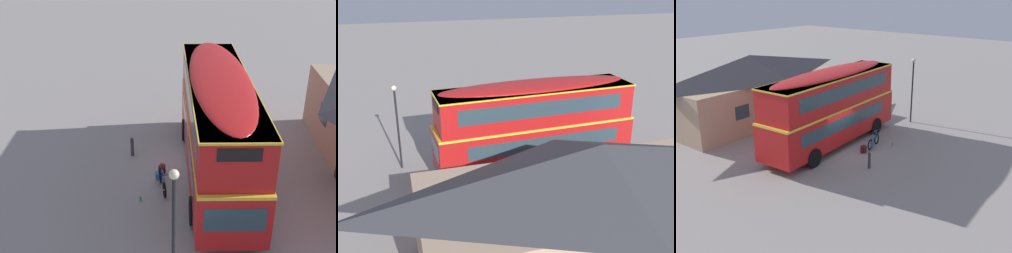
{
  "view_description": "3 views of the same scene",
  "coord_description": "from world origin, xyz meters",
  "views": [
    {
      "loc": [
        17.21,
        -0.21,
        10.69
      ],
      "look_at": [
        0.18,
        -1.22,
        2.06
      ],
      "focal_mm": 46.02,
      "sensor_mm": 36.0,
      "label": 1
    },
    {
      "loc": [
        7.56,
        20.69,
        10.69
      ],
      "look_at": [
        1.81,
        -1.06,
        1.66
      ],
      "focal_mm": 44.43,
      "sensor_mm": 36.0,
      "label": 2
    },
    {
      "loc": [
        -17.51,
        -14.87,
        9.56
      ],
      "look_at": [
        0.69,
        -0.08,
        1.45
      ],
      "focal_mm": 43.45,
      "sensor_mm": 36.0,
      "label": 3
    }
  ],
  "objects": [
    {
      "name": "double_decker_bus",
      "position": [
        0.76,
        0.92,
        2.65
      ],
      "size": [
        10.97,
        3.28,
        4.79
      ],
      "color": "black",
      "rests_on": "ground"
    },
    {
      "name": "water_bottle_green_metal",
      "position": [
        2.95,
        -2.19,
        0.1
      ],
      "size": [
        0.08,
        0.08,
        0.22
      ],
      "color": "green",
      "rests_on": "ground"
    },
    {
      "name": "pub_building",
      "position": [
        1.05,
        9.05,
        2.47
      ],
      "size": [
        13.34,
        6.25,
        4.84
      ],
      "color": "tan",
      "rests_on": "ground"
    },
    {
      "name": "kerb_bollard",
      "position": [
        -0.69,
        -3.0,
        0.5
      ],
      "size": [
        0.16,
        0.16,
        0.97
      ],
      "color": "#333338",
      "rests_on": "ground"
    },
    {
      "name": "touring_bicycle",
      "position": [
        2.0,
        -1.37,
        0.37
      ],
      "size": [
        1.73,
        0.7,
        1.04
      ],
      "color": "black",
      "rests_on": "ground"
    },
    {
      "name": "street_lamp",
      "position": [
        7.89,
        -0.61,
        2.91
      ],
      "size": [
        0.28,
        0.28,
        4.72
      ],
      "color": "black",
      "rests_on": "ground"
    },
    {
      "name": "ground_plane",
      "position": [
        0.0,
        0.0,
        0.0
      ],
      "size": [
        120.0,
        120.0,
        0.0
      ],
      "primitive_type": "plane",
      "color": "gray"
    },
    {
      "name": "backpack_on_ground",
      "position": [
        0.87,
        -1.45,
        0.27
      ],
      "size": [
        0.34,
        0.34,
        0.52
      ],
      "color": "maroon",
      "rests_on": "ground"
    }
  ]
}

